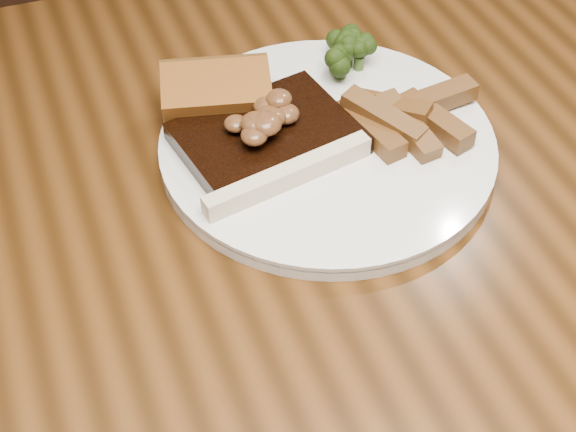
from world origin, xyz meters
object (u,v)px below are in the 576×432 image
object	(u,v)px
plate	(327,146)
steak	(267,140)
garlic_bread	(218,106)
dining_table	(276,300)
chair_far	(7,109)
potato_wedges	(406,118)

from	to	relation	value
plate	steak	bearing A→B (deg)	169.21
garlic_bread	dining_table	bearing A→B (deg)	-75.32
dining_table	steak	size ratio (longest dim) A/B	10.63
dining_table	garlic_bread	bearing A→B (deg)	89.78
chair_far	potato_wedges	bearing A→B (deg)	127.86
dining_table	chair_far	bearing A→B (deg)	109.33
steak	potato_wedges	xyz separation A→B (m)	(0.13, -0.02, 0.00)
plate	chair_far	bearing A→B (deg)	119.71
steak	dining_table	bearing A→B (deg)	-116.84
garlic_bread	chair_far	bearing A→B (deg)	130.40
steak	potato_wedges	bearing A→B (deg)	-18.14
plate	garlic_bread	distance (m)	0.11
garlic_bread	potato_wedges	world-z (taller)	potato_wedges
dining_table	chair_far	world-z (taller)	chair_far
plate	potato_wedges	xyz separation A→B (m)	(0.07, -0.01, 0.02)
chair_far	steak	distance (m)	0.60
chair_far	garlic_bread	bearing A→B (deg)	118.00
garlic_bread	potato_wedges	size ratio (longest dim) A/B	0.94
dining_table	plate	bearing A→B (deg)	43.49
dining_table	garlic_bread	xyz separation A→B (m)	(0.00, 0.15, 0.12)
chair_far	plate	size ratio (longest dim) A/B	2.99
dining_table	garlic_bread	size ratio (longest dim) A/B	15.95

